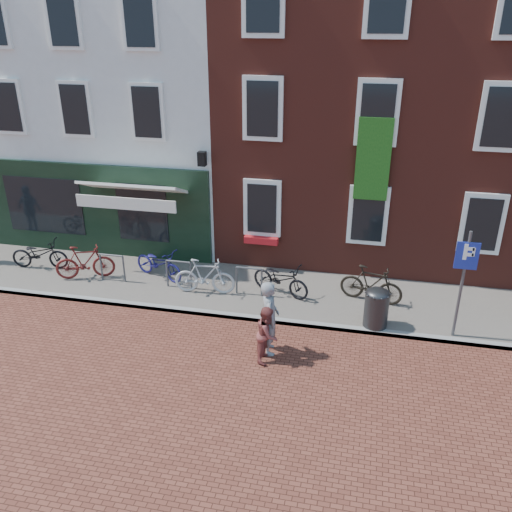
% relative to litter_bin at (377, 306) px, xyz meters
% --- Properties ---
extents(ground, '(80.00, 80.00, 0.00)m').
position_rel_litter_bin_xyz_m(ground, '(-3.88, -0.30, -0.66)').
color(ground, brown).
extents(sidewalk, '(24.00, 3.00, 0.10)m').
position_rel_litter_bin_xyz_m(sidewalk, '(-2.88, 1.20, -0.61)').
color(sidewalk, slate).
rests_on(sidewalk, ground).
extents(building_stucco, '(8.00, 8.00, 9.00)m').
position_rel_litter_bin_xyz_m(building_stucco, '(-8.88, 6.70, 3.84)').
color(building_stucco, silver).
rests_on(building_stucco, ground).
extents(building_brick_mid, '(6.00, 8.00, 10.00)m').
position_rel_litter_bin_xyz_m(building_brick_mid, '(-1.88, 6.70, 4.34)').
color(building_brick_mid, maroon).
rests_on(building_brick_mid, ground).
extents(litter_bin, '(0.59, 0.59, 1.08)m').
position_rel_litter_bin_xyz_m(litter_bin, '(0.00, 0.00, 0.00)').
color(litter_bin, '#2E2E30').
rests_on(litter_bin, sidewalk).
extents(parking_sign, '(0.50, 0.08, 2.68)m').
position_rel_litter_bin_xyz_m(parking_sign, '(1.83, -0.06, 1.16)').
color(parking_sign, '#4C4C4F').
rests_on(parking_sign, sidewalk).
extents(woman, '(0.59, 0.74, 1.78)m').
position_rel_litter_bin_xyz_m(woman, '(-2.37, -1.47, 0.23)').
color(woman, gray).
rests_on(woman, ground).
extents(boy, '(0.56, 0.69, 1.33)m').
position_rel_litter_bin_xyz_m(boy, '(-2.35, -1.79, 0.01)').
color(boy, brown).
rests_on(boy, ground).
extents(bicycle_0, '(1.79, 0.83, 0.90)m').
position_rel_litter_bin_xyz_m(bicycle_0, '(-9.91, 1.24, -0.11)').
color(bicycle_0, black).
rests_on(bicycle_0, sidewalk).
extents(bicycle_1, '(1.73, 1.05, 1.00)m').
position_rel_litter_bin_xyz_m(bicycle_1, '(-8.23, 0.90, -0.06)').
color(bicycle_1, '#5C1816').
rests_on(bicycle_1, sidewalk).
extents(bicycle_2, '(1.82, 1.21, 0.90)m').
position_rel_litter_bin_xyz_m(bicycle_2, '(-6.16, 1.37, -0.11)').
color(bicycle_2, navy).
rests_on(bicycle_2, sidewalk).
extents(bicycle_3, '(1.71, 0.62, 1.00)m').
position_rel_litter_bin_xyz_m(bicycle_3, '(-4.59, 0.75, -0.06)').
color(bicycle_3, '#B0AFB2').
rests_on(bicycle_3, sidewalk).
extents(bicycle_4, '(1.82, 1.20, 0.90)m').
position_rel_litter_bin_xyz_m(bicycle_4, '(-2.55, 1.14, -0.11)').
color(bicycle_4, black).
rests_on(bicycle_4, sidewalk).
extents(bicycle_5, '(1.73, 0.82, 1.00)m').
position_rel_litter_bin_xyz_m(bicycle_5, '(-0.15, 1.23, -0.06)').
color(bicycle_5, black).
rests_on(bicycle_5, sidewalk).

